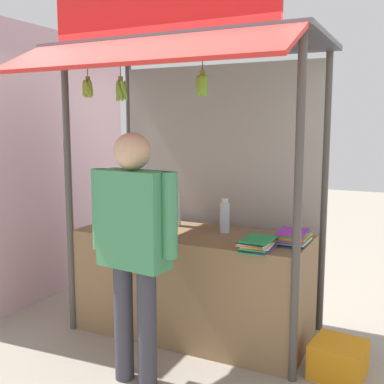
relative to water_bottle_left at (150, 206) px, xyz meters
name	(u,v)px	position (x,y,z in m)	size (l,w,h in m)	color
ground_plane	(192,332)	(0.57, -0.27, -1.04)	(20.00, 20.00, 0.00)	#9E9384
stall_counter	(192,283)	(0.57, -0.27, -0.59)	(1.98, 0.78, 0.90)	olive
stall_structure	(200,136)	(0.57, -0.11, 0.67)	(2.18, 1.69, 2.79)	#4C4742
water_bottle_left	(150,206)	(0.00, 0.00, 0.00)	(0.09, 0.09, 0.31)	silver
water_bottle_back_left	(225,217)	(0.82, -0.14, -0.01)	(0.08, 0.08, 0.29)	silver
water_bottle_back_right	(137,210)	(-0.08, -0.11, -0.02)	(0.07, 0.07, 0.26)	silver
water_bottle_mid_right	(117,206)	(-0.31, -0.09, 0.00)	(0.08, 0.08, 0.30)	silver
water_bottle_front_right	(176,210)	(0.32, -0.08, 0.00)	(0.09, 0.09, 0.31)	silver
magazine_stack_center	(258,244)	(1.26, -0.56, -0.10)	(0.24, 0.32, 0.09)	green
magazine_stack_right	(293,238)	(1.44, -0.27, -0.09)	(0.26, 0.32, 0.10)	blue
banana_bunch_leftmost	(202,85)	(0.89, -0.76, 1.04)	(0.10, 0.11, 0.31)	#332D23
banana_bunch_rightmost	(121,90)	(0.22, -0.76, 1.03)	(0.10, 0.10, 0.33)	#332D23
banana_bunch_inner_left	(88,88)	(-0.10, -0.76, 1.05)	(0.11, 0.10, 0.30)	#332D23
vendor_person	(134,236)	(0.57, -1.16, 0.02)	(0.67, 0.27, 1.76)	#383842
plastic_crate	(338,359)	(1.84, -0.45, -0.91)	(0.36, 0.36, 0.25)	orange
neighbour_wall	(49,165)	(-1.26, 0.03, 0.35)	(0.20, 2.40, 2.77)	#D2A9B6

